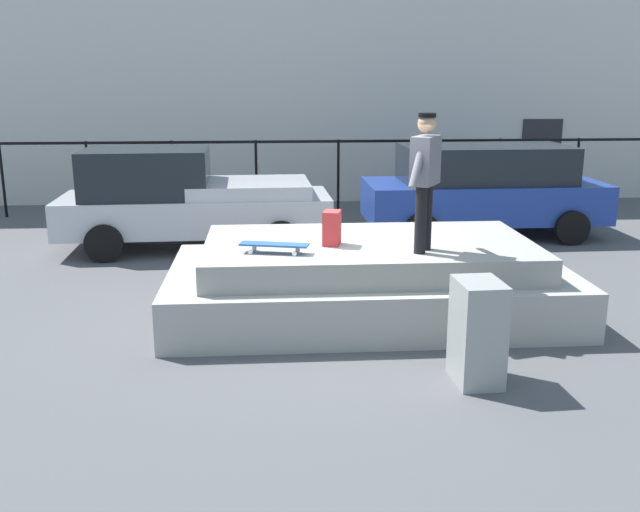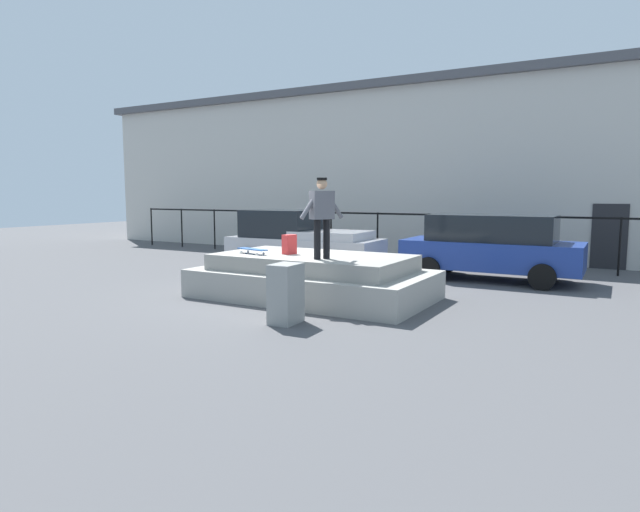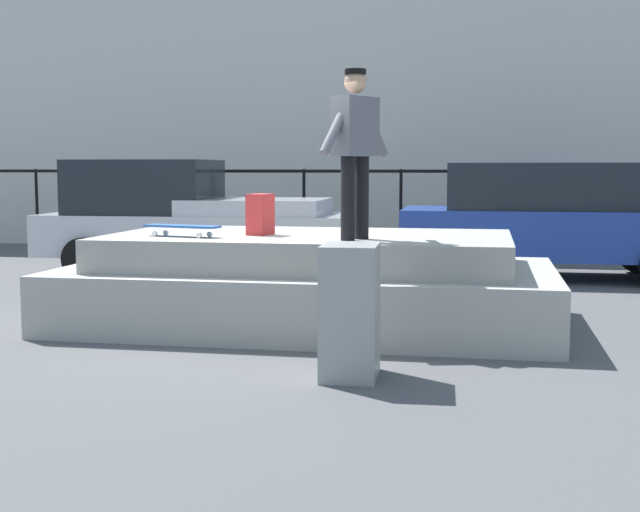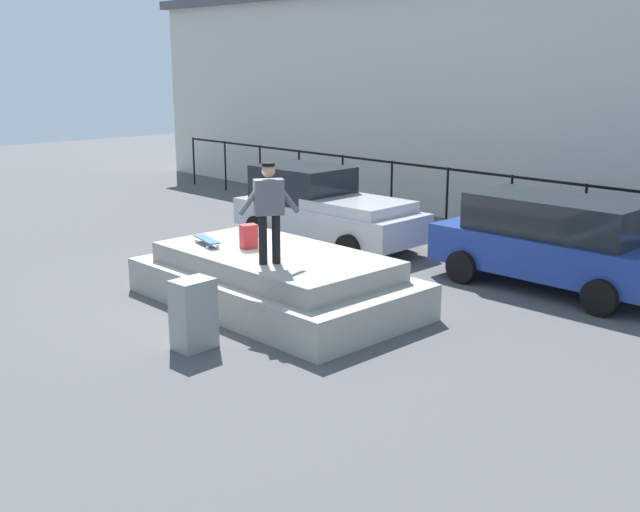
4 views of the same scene
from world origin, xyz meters
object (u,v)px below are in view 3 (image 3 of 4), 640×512
at_px(skateboarder, 355,141).
at_px(car_silver_pickup_near, 186,218).
at_px(backpack, 260,214).
at_px(car_blue_hatchback_mid, 554,217).
at_px(utility_box, 350,311).
at_px(skateboard, 182,227).

relative_size(skateboarder, car_silver_pickup_near, 0.34).
xyz_separation_m(backpack, car_blue_hatchback_mid, (3.36, 4.66, -0.26)).
bearing_deg(utility_box, car_silver_pickup_near, 117.49).
distance_m(skateboard, utility_box, 2.71).
xyz_separation_m(skateboarder, skateboard, (-1.81, 0.03, -0.87)).
bearing_deg(skateboard, backpack, 27.74).
height_order(backpack, utility_box, backpack).
distance_m(backpack, car_blue_hatchback_mid, 5.75).
bearing_deg(car_silver_pickup_near, skateboarder, -52.98).
relative_size(skateboard, car_blue_hatchback_mid, 0.19).
bearing_deg(car_silver_pickup_near, car_blue_hatchback_mid, 6.47).
xyz_separation_m(skateboard, car_blue_hatchback_mid, (4.10, 5.05, -0.14)).
xyz_separation_m(skateboarder, backpack, (-1.08, 0.42, -0.75)).
distance_m(skateboard, car_blue_hatchback_mid, 6.50).
xyz_separation_m(skateboard, backpack, (0.73, 0.39, 0.12)).
distance_m(car_silver_pickup_near, utility_box, 7.10).
xyz_separation_m(skateboard, utility_box, (2.03, -1.72, -0.53)).
bearing_deg(utility_box, skateboarder, 94.74).
bearing_deg(skateboarder, car_blue_hatchback_mid, 65.76).
height_order(car_silver_pickup_near, utility_box, car_silver_pickup_near).
bearing_deg(backpack, skateboarder, 83.39).
xyz_separation_m(skateboarder, car_blue_hatchback_mid, (2.29, 5.08, -1.01)).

